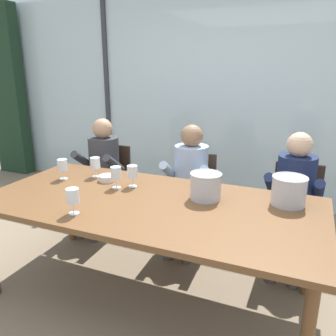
% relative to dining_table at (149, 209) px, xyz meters
% --- Properties ---
extents(ground, '(14.00, 14.00, 0.00)m').
position_rel_dining_table_xyz_m(ground, '(0.00, 1.00, -0.71)').
color(ground, '#847056').
extents(window_glass_panel, '(7.63, 0.03, 2.60)m').
position_rel_dining_table_xyz_m(window_glass_panel, '(0.00, 2.21, 0.59)').
color(window_glass_panel, silver).
rests_on(window_glass_panel, ground).
extents(window_mullion_left, '(0.06, 0.06, 2.60)m').
position_rel_dining_table_xyz_m(window_mullion_left, '(-1.72, 2.19, 0.59)').
color(window_mullion_left, '#38383D').
rests_on(window_mullion_left, ground).
extents(hillside_vineyard, '(13.63, 2.40, 2.15)m').
position_rel_dining_table_xyz_m(hillside_vineyard, '(0.00, 5.94, 0.36)').
color(hillside_vineyard, '#477A38').
rests_on(hillside_vineyard, ground).
extents(curtain_heavy_drape, '(0.56, 0.20, 2.60)m').
position_rel_dining_table_xyz_m(curtain_heavy_drape, '(-3.46, 2.03, 0.59)').
color(curtain_heavy_drape, '#1E3823').
rests_on(curtain_heavy_drape, ground).
extents(dining_table, '(2.43, 1.14, 0.78)m').
position_rel_dining_table_xyz_m(dining_table, '(0.00, 0.00, 0.00)').
color(dining_table, brown).
rests_on(dining_table, ground).
extents(chair_near_curtain, '(0.46, 0.46, 0.87)m').
position_rel_dining_table_xyz_m(chair_near_curtain, '(-0.99, 1.02, -0.21)').
color(chair_near_curtain, '#332319').
rests_on(chair_near_curtain, ground).
extents(chair_left_of_center, '(0.49, 0.49, 0.87)m').
position_rel_dining_table_xyz_m(chair_left_of_center, '(-0.01, 1.01, -0.21)').
color(chair_left_of_center, '#332319').
rests_on(chair_left_of_center, ground).
extents(chair_center, '(0.46, 0.46, 0.87)m').
position_rel_dining_table_xyz_m(chair_center, '(0.97, 1.01, -0.21)').
color(chair_center, '#332319').
rests_on(chair_center, ground).
extents(person_charcoal_jacket, '(0.46, 0.61, 1.19)m').
position_rel_dining_table_xyz_m(person_charcoal_jacket, '(-0.98, 0.85, -0.04)').
color(person_charcoal_jacket, '#38383D').
rests_on(person_charcoal_jacket, ground).
extents(person_pale_blue_shirt, '(0.48, 0.62, 1.19)m').
position_rel_dining_table_xyz_m(person_pale_blue_shirt, '(0.00, 0.85, -0.04)').
color(person_pale_blue_shirt, '#9EB2D1').
rests_on(person_pale_blue_shirt, ground).
extents(person_navy_polo, '(0.47, 0.62, 1.19)m').
position_rel_dining_table_xyz_m(person_navy_polo, '(0.94, 0.85, -0.04)').
color(person_navy_polo, '#192347').
rests_on(person_navy_polo, ground).
extents(ice_bucket_primary, '(0.24, 0.24, 0.20)m').
position_rel_dining_table_xyz_m(ice_bucket_primary, '(0.92, 0.32, 0.17)').
color(ice_bucket_primary, '#B7B7BC').
rests_on(ice_bucket_primary, dining_table).
extents(ice_bucket_secondary, '(0.23, 0.23, 0.20)m').
position_rel_dining_table_xyz_m(ice_bucket_secondary, '(0.36, 0.20, 0.17)').
color(ice_bucket_secondary, '#B7B7BC').
rests_on(ice_bucket_secondary, dining_table).
extents(tasting_bowl, '(0.14, 0.14, 0.05)m').
position_rel_dining_table_xyz_m(tasting_bowl, '(-0.52, 0.26, 0.09)').
color(tasting_bowl, silver).
rests_on(tasting_bowl, dining_table).
extents(wine_glass_by_left_taster, '(0.08, 0.08, 0.17)m').
position_rel_dining_table_xyz_m(wine_glass_by_left_taster, '(-0.36, 0.15, 0.18)').
color(wine_glass_by_left_taster, silver).
rests_on(wine_glass_by_left_taster, dining_table).
extents(wine_glass_near_bucket, '(0.08, 0.08, 0.17)m').
position_rel_dining_table_xyz_m(wine_glass_near_bucket, '(-0.67, 0.32, 0.18)').
color(wine_glass_near_bucket, silver).
rests_on(wine_glass_near_bucket, dining_table).
extents(wine_glass_center_pour, '(0.08, 0.08, 0.17)m').
position_rel_dining_table_xyz_m(wine_glass_center_pour, '(-0.36, -0.39, 0.18)').
color(wine_glass_center_pour, silver).
rests_on(wine_glass_center_pour, dining_table).
extents(wine_glass_by_right_taster, '(0.08, 0.08, 0.17)m').
position_rel_dining_table_xyz_m(wine_glass_by_right_taster, '(-0.89, 0.16, 0.18)').
color(wine_glass_by_right_taster, silver).
rests_on(wine_glass_by_right_taster, dining_table).
extents(wine_glass_spare_empty, '(0.08, 0.08, 0.17)m').
position_rel_dining_table_xyz_m(wine_glass_spare_empty, '(-0.25, 0.23, 0.18)').
color(wine_glass_spare_empty, silver).
rests_on(wine_glass_spare_empty, dining_table).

